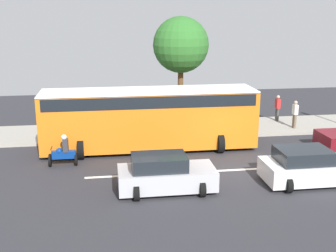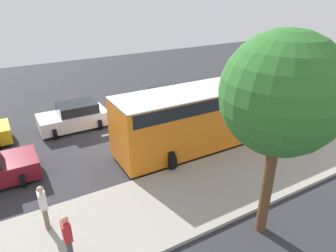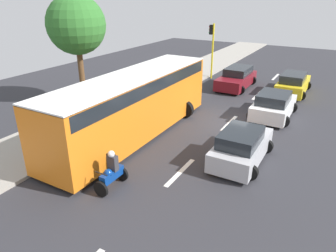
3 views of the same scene
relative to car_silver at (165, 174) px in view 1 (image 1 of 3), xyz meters
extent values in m
cube|color=#2D2D33|center=(1.84, -3.89, -0.76)|extent=(40.00, 60.00, 0.10)
cube|color=#9E998E|center=(8.84, -3.89, -0.63)|extent=(4.00, 60.00, 0.15)
cube|color=white|center=(1.84, -3.89, -0.70)|extent=(0.20, 2.40, 0.01)
cube|color=white|center=(1.84, 2.11, -0.70)|extent=(0.20, 2.40, 0.01)
cube|color=#B7B7BC|center=(0.00, -0.07, -0.15)|extent=(1.75, 3.91, 0.80)
cube|color=#1E2328|center=(0.00, 0.24, 0.53)|extent=(1.47, 2.19, 0.56)
cylinder|color=black|center=(0.76, -1.36, -0.39)|extent=(0.64, 0.22, 0.64)
cylinder|color=black|center=(-0.76, -1.36, -0.39)|extent=(0.64, 0.22, 0.64)
cylinder|color=black|center=(0.76, 1.22, -0.39)|extent=(0.64, 0.22, 0.64)
cylinder|color=black|center=(-0.76, 1.22, -0.39)|extent=(0.64, 0.22, 0.64)
cylinder|color=black|center=(4.69, -9.49, -0.39)|extent=(0.64, 0.22, 0.64)
cube|color=white|center=(-0.03, -6.15, -0.15)|extent=(1.94, 3.88, 0.80)
cube|color=#1E2328|center=(-0.03, -5.84, 0.53)|extent=(1.63, 2.17, 0.56)
cylinder|color=black|center=(0.83, -7.43, -0.39)|extent=(0.64, 0.22, 0.64)
cylinder|color=black|center=(0.83, -4.87, -0.39)|extent=(0.64, 0.22, 0.64)
cylinder|color=black|center=(-0.89, -4.87, -0.39)|extent=(0.64, 0.22, 0.64)
cube|color=orange|center=(5.53, 0.06, 0.94)|extent=(2.50, 11.00, 2.90)
cube|color=black|center=(5.53, 0.06, 2.04)|extent=(2.52, 10.56, 0.60)
cube|color=white|center=(5.53, 0.06, 2.41)|extent=(2.50, 11.00, 0.08)
cylinder|color=black|center=(4.43, 3.58, -0.21)|extent=(1.00, 0.30, 1.00)
cylinder|color=black|center=(6.63, 3.58, -0.21)|extent=(1.00, 0.30, 1.00)
cylinder|color=black|center=(4.43, -3.46, -0.21)|extent=(1.00, 0.30, 1.00)
cylinder|color=black|center=(6.63, -3.46, -0.21)|extent=(1.00, 0.30, 1.00)
cylinder|color=black|center=(3.56, 4.96, -0.41)|extent=(0.60, 0.10, 0.60)
cylinder|color=black|center=(3.56, 3.76, -0.41)|extent=(0.60, 0.10, 0.60)
cube|color=navy|center=(3.56, 4.31, -0.16)|extent=(0.28, 1.10, 0.36)
sphere|color=navy|center=(3.56, 4.51, 0.02)|extent=(0.32, 0.32, 0.32)
cylinder|color=black|center=(3.56, 4.86, 0.19)|extent=(0.55, 0.04, 0.04)
cube|color=#333338|center=(3.56, 4.21, 0.29)|extent=(0.36, 0.24, 0.60)
sphere|color=silver|center=(3.56, 4.26, 0.69)|extent=(0.26, 0.26, 0.26)
cylinder|color=#72604C|center=(7.84, -9.07, -0.13)|extent=(0.16, 0.16, 0.85)
cylinder|color=#72604C|center=(8.04, -9.07, -0.13)|extent=(0.16, 0.16, 0.85)
cube|color=silver|center=(7.94, -9.07, 0.59)|extent=(0.40, 0.24, 0.60)
sphere|color=tan|center=(7.94, -9.07, 1.02)|extent=(0.22, 0.22, 0.22)
cylinder|color=#3F3F3F|center=(9.65, -8.70, -0.13)|extent=(0.16, 0.16, 0.85)
cylinder|color=#3F3F3F|center=(9.85, -8.70, -0.13)|extent=(0.16, 0.16, 0.85)
cube|color=red|center=(9.75, -8.70, 0.59)|extent=(0.40, 0.24, 0.60)
sphere|color=tan|center=(9.75, -8.70, 1.02)|extent=(0.22, 0.22, 0.22)
cylinder|color=brown|center=(11.55, -2.62, 1.14)|extent=(0.36, 0.36, 3.70)
sphere|color=#2D6B28|center=(11.55, -2.62, 4.26)|extent=(3.61, 3.61, 3.61)
camera|label=1|loc=(-15.99, 2.18, 6.37)|focal=45.76mm
camera|label=2|loc=(17.04, -9.49, 7.05)|focal=32.62mm
camera|label=3|loc=(-3.13, 11.86, 6.06)|focal=33.23mm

